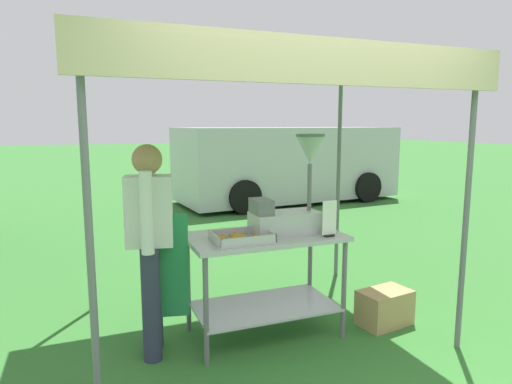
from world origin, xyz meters
TOP-DOWN VIEW (x-y plane):
  - ground_plane at (0.00, 6.00)m, footprint 70.00×70.00m
  - stall_canopy at (-0.08, 1.05)m, footprint 2.88×2.03m
  - donut_cart at (-0.08, 0.96)m, footprint 1.26×0.68m
  - donut_tray at (-0.33, 0.83)m, footprint 0.45×0.33m
  - donut_fryer at (0.14, 0.93)m, footprint 0.62×0.28m
  - menu_sign at (0.38, 0.71)m, footprint 0.13×0.05m
  - vendor at (-0.99, 0.97)m, footprint 0.46×0.54m
  - supply_crate at (0.97, 0.74)m, footprint 0.49×0.35m
  - van_silver at (2.93, 6.92)m, footprint 5.15×2.45m

SIDE VIEW (x-z plane):
  - ground_plane at x=0.00m, z-range 0.00..0.00m
  - supply_crate at x=0.97m, z-range 0.00..0.31m
  - donut_cart at x=-0.08m, z-range 0.20..1.06m
  - van_silver at x=2.93m, z-range 0.03..1.72m
  - donut_tray at x=-0.33m, z-range 0.85..0.92m
  - vendor at x=-0.99m, z-range 0.10..1.71m
  - menu_sign at x=0.38m, z-range 0.84..1.13m
  - donut_fryer at x=0.14m, z-range 0.73..1.54m
  - stall_canopy at x=-0.08m, z-range 1.04..3.31m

